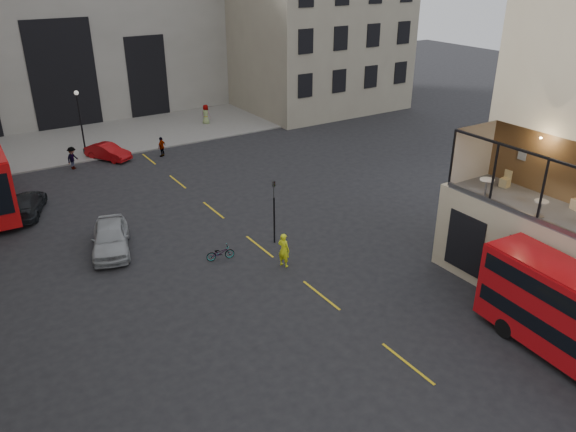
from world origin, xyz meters
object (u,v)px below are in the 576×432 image
street_lamp_b (82,127)px  cafe_chair_d (505,182)px  car_b (108,152)px  traffic_light_near (274,204)px  bicycle (220,253)px  car_c (25,204)px  pedestrian_b (72,158)px  pedestrian_c (162,147)px  cafe_table_far (486,185)px  pedestrian_d (206,115)px  car_a (110,238)px  cyclist (284,250)px  cafe_table_mid (541,206)px

street_lamp_b → cafe_chair_d: cafe_chair_d is taller
street_lamp_b → car_b: street_lamp_b is taller
car_b → street_lamp_b: bearing=88.2°
traffic_light_near → bicycle: size_ratio=2.46×
car_c → bicycle: size_ratio=3.12×
car_c → pedestrian_b: bearing=-103.0°
car_b → car_c: size_ratio=0.81×
street_lamp_b → pedestrian_b: street_lamp_b is taller
pedestrian_c → cafe_table_far: 28.02m
pedestrian_c → street_lamp_b: bearing=-71.6°
pedestrian_d → car_c: bearing=91.9°
traffic_light_near → bicycle: (-3.52, -0.14, -2.02)m
car_a → cafe_chair_d: 21.11m
car_a → cafe_table_far: size_ratio=5.72×
car_a → cafe_chair_d: size_ratio=5.85×
pedestrian_b → pedestrian_d: size_ratio=0.91×
street_lamp_b → pedestrian_b: size_ratio=3.00×
street_lamp_b → bicycle: 22.27m
street_lamp_b → pedestrian_d: size_ratio=2.73×
car_b → cafe_chair_d: 31.03m
car_c → pedestrian_b: 8.44m
pedestrian_b → cafe_table_far: cafe_table_far is taller
pedestrian_d → bicycle: bearing=123.4°
traffic_light_near → cyclist: size_ratio=2.00×
cafe_chair_d → cyclist: bearing=146.6°
street_lamp_b → pedestrian_d: 12.87m
cafe_chair_d → cafe_table_far: bearing=-171.8°
street_lamp_b → cyclist: size_ratio=2.80×
pedestrian_b → cafe_table_far: bearing=-106.7°
traffic_light_near → car_c: traffic_light_near is taller
car_b → cafe_table_far: size_ratio=4.62×
cyclist → car_a: bearing=24.8°
traffic_light_near → street_lamp_b: 22.56m
car_b → car_c: bearing=-164.3°
traffic_light_near → street_lamp_b: (-5.00, 22.00, -0.03)m
cyclist → car_b: bearing=-15.6°
traffic_light_near → cafe_table_mid: (6.52, -11.74, 2.67)m
car_a → cafe_chair_d: bearing=-20.6°
cafe_table_mid → bicycle: bearing=130.9°
pedestrian_b → cafe_chair_d: cafe_chair_d is taller
bicycle → pedestrian_d: 27.44m
car_a → cafe_table_mid: size_ratio=6.45×
traffic_light_near → street_lamp_b: size_ratio=0.71×
bicycle → pedestrian_c: (3.74, 18.23, 0.42)m
car_c → cafe_table_mid: size_ratio=6.40×
car_a → cafe_table_mid: (14.72, -15.79, 4.27)m
cafe_chair_d → pedestrian_c: bearing=106.6°
pedestrian_c → cafe_table_far: cafe_table_far is taller
street_lamp_b → car_a: (-3.20, -17.95, -1.57)m
cafe_table_mid → traffic_light_near: bearing=119.0°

